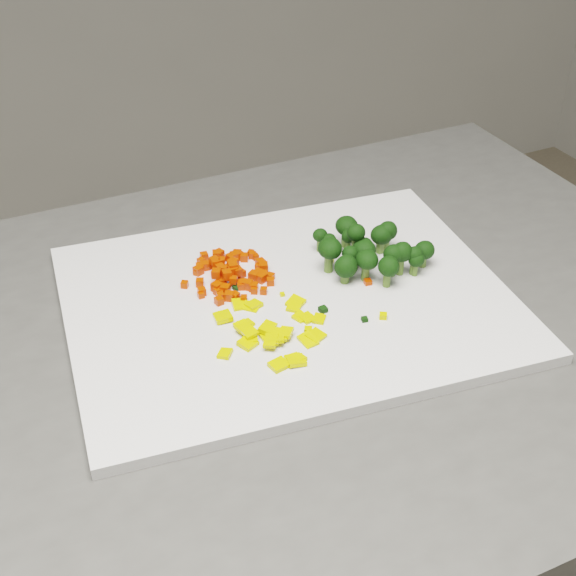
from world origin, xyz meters
name	(u,v)px	position (x,y,z in m)	size (l,w,h in m)	color
cutting_board	(288,301)	(0.06, 0.38, 0.91)	(0.41, 0.32, 0.01)	silver
carrot_pile	(227,266)	(0.02, 0.43, 0.92)	(0.09, 0.09, 0.03)	red
pepper_pile	(270,325)	(0.03, 0.34, 0.92)	(0.11, 0.11, 0.01)	yellow
broccoli_pile	(369,240)	(0.16, 0.40, 0.94)	(0.11, 0.11, 0.05)	black
carrot_cube_0	(233,271)	(0.03, 0.43, 0.92)	(0.01, 0.01, 0.01)	red
carrot_cube_1	(254,287)	(0.04, 0.40, 0.91)	(0.01, 0.01, 0.01)	red
carrot_cube_2	(233,266)	(0.03, 0.44, 0.92)	(0.01, 0.01, 0.01)	red
carrot_cube_3	(197,272)	(0.00, 0.45, 0.91)	(0.01, 0.01, 0.01)	red
carrot_cube_4	(219,254)	(0.03, 0.47, 0.92)	(0.01, 0.01, 0.01)	red
carrot_cube_5	(216,274)	(0.01, 0.43, 0.92)	(0.01, 0.01, 0.01)	red
carrot_cube_6	(221,262)	(0.02, 0.45, 0.92)	(0.01, 0.01, 0.01)	red
carrot_cube_7	(219,301)	(0.00, 0.40, 0.91)	(0.01, 0.01, 0.01)	red
carrot_cube_8	(254,290)	(0.04, 0.40, 0.91)	(0.01, 0.01, 0.01)	red
carrot_cube_9	(215,273)	(0.01, 0.44, 0.91)	(0.01, 0.01, 0.01)	red
carrot_cube_10	(202,292)	(-0.01, 0.42, 0.91)	(0.01, 0.01, 0.01)	red
carrot_cube_11	(251,253)	(0.06, 0.46, 0.91)	(0.01, 0.01, 0.01)	red
carrot_cube_12	(201,295)	(-0.01, 0.41, 0.91)	(0.01, 0.01, 0.01)	red
carrot_cube_13	(238,271)	(0.03, 0.43, 0.92)	(0.01, 0.01, 0.01)	red
carrot_cube_14	(271,277)	(0.06, 0.41, 0.91)	(0.01, 0.01, 0.01)	red
carrot_cube_15	(233,280)	(0.02, 0.41, 0.92)	(0.01, 0.01, 0.01)	red
carrot_cube_16	(228,275)	(0.02, 0.43, 0.92)	(0.01, 0.01, 0.01)	red
carrot_cube_17	(244,257)	(0.05, 0.45, 0.91)	(0.01, 0.01, 0.01)	red
carrot_cube_18	(227,275)	(0.02, 0.42, 0.92)	(0.01, 0.01, 0.01)	red
carrot_cube_19	(204,256)	(0.02, 0.47, 0.91)	(0.01, 0.01, 0.01)	red
carrot_cube_20	(236,271)	(0.03, 0.43, 0.92)	(0.01, 0.01, 0.01)	red
carrot_cube_21	(220,268)	(0.02, 0.44, 0.92)	(0.01, 0.01, 0.01)	red
carrot_cube_22	(225,268)	(0.03, 0.45, 0.91)	(0.01, 0.01, 0.01)	red
carrot_cube_23	(201,261)	(0.01, 0.47, 0.91)	(0.01, 0.01, 0.01)	red
carrot_cube_24	(261,278)	(0.05, 0.41, 0.92)	(0.01, 0.01, 0.01)	red
carrot_cube_25	(235,256)	(0.04, 0.46, 0.92)	(0.01, 0.01, 0.01)	red
carrot_cube_26	(261,263)	(0.06, 0.44, 0.92)	(0.01, 0.01, 0.01)	red
carrot_cube_27	(259,267)	(0.06, 0.43, 0.91)	(0.01, 0.01, 0.01)	red
carrot_cube_28	(224,269)	(0.02, 0.43, 0.92)	(0.01, 0.01, 0.01)	red
carrot_cube_29	(225,289)	(0.01, 0.41, 0.92)	(0.01, 0.01, 0.01)	red
carrot_cube_30	(218,291)	(0.01, 0.41, 0.91)	(0.01, 0.01, 0.01)	red
carrot_cube_31	(229,267)	(0.03, 0.44, 0.92)	(0.01, 0.01, 0.01)	red
carrot_cube_32	(244,299)	(0.02, 0.39, 0.91)	(0.01, 0.01, 0.01)	red
carrot_cube_33	(241,274)	(0.04, 0.43, 0.91)	(0.01, 0.01, 0.01)	red
carrot_cube_34	(248,285)	(0.04, 0.41, 0.92)	(0.01, 0.01, 0.01)	red
carrot_cube_35	(233,282)	(0.03, 0.42, 0.91)	(0.01, 0.01, 0.01)	red
carrot_cube_36	(237,255)	(0.05, 0.46, 0.92)	(0.01, 0.01, 0.01)	red
carrot_cube_37	(264,291)	(0.05, 0.39, 0.91)	(0.01, 0.01, 0.01)	red
carrot_cube_38	(231,258)	(0.04, 0.46, 0.92)	(0.01, 0.01, 0.01)	red
carrot_cube_39	(222,260)	(0.03, 0.46, 0.91)	(0.01, 0.01, 0.01)	red
carrot_cube_40	(235,296)	(0.02, 0.40, 0.91)	(0.01, 0.01, 0.01)	red
carrot_cube_41	(263,276)	(0.06, 0.42, 0.92)	(0.01, 0.01, 0.01)	red
carrot_cube_42	(221,296)	(0.01, 0.40, 0.91)	(0.01, 0.01, 0.01)	red
carrot_cube_43	(217,287)	(0.01, 0.42, 0.92)	(0.01, 0.01, 0.01)	red
carrot_cube_44	(200,283)	(0.00, 0.43, 0.91)	(0.01, 0.01, 0.01)	red
carrot_cube_45	(185,284)	(-0.02, 0.44, 0.91)	(0.01, 0.01, 0.01)	red
carrot_cube_46	(264,267)	(0.06, 0.43, 0.92)	(0.01, 0.01, 0.01)	red
carrot_cube_47	(233,267)	(0.03, 0.43, 0.92)	(0.01, 0.01, 0.01)	red
carrot_cube_48	(215,263)	(0.02, 0.45, 0.92)	(0.01, 0.01, 0.01)	red
carrot_cube_49	(220,292)	(0.01, 0.41, 0.91)	(0.01, 0.01, 0.01)	red
carrot_cube_50	(254,276)	(0.05, 0.42, 0.92)	(0.01, 0.01, 0.01)	red
carrot_cube_51	(205,266)	(0.01, 0.46, 0.91)	(0.01, 0.01, 0.01)	red
carrot_cube_52	(217,255)	(0.03, 0.47, 0.92)	(0.01, 0.01, 0.01)	red
carrot_cube_53	(209,265)	(0.01, 0.46, 0.91)	(0.01, 0.01, 0.01)	red
carrot_cube_54	(231,267)	(0.03, 0.44, 0.92)	(0.01, 0.01, 0.01)	red
carrot_cube_55	(231,264)	(0.03, 0.44, 0.92)	(0.01, 0.01, 0.01)	red
carrot_cube_56	(216,268)	(0.02, 0.45, 0.91)	(0.01, 0.01, 0.01)	red
carrot_cube_57	(233,263)	(0.03, 0.44, 0.92)	(0.01, 0.01, 0.01)	red
carrot_cube_58	(214,261)	(0.02, 0.45, 0.92)	(0.01, 0.01, 0.01)	red
carrot_cube_59	(242,284)	(0.03, 0.41, 0.91)	(0.01, 0.01, 0.01)	red
carrot_cube_60	(229,277)	(0.02, 0.43, 0.91)	(0.01, 0.01, 0.01)	red
carrot_cube_61	(253,255)	(0.06, 0.45, 0.91)	(0.01, 0.01, 0.01)	red
carrot_cube_62	(223,282)	(0.02, 0.42, 0.91)	(0.01, 0.01, 0.01)	red
carrot_cube_63	(258,273)	(0.05, 0.42, 0.91)	(0.01, 0.01, 0.01)	red
carrot_cube_64	(239,255)	(0.05, 0.46, 0.91)	(0.01, 0.01, 0.01)	red
carrot_cube_65	(218,275)	(0.02, 0.44, 0.91)	(0.01, 0.01, 0.01)	red
carrot_cube_66	(255,257)	(0.06, 0.45, 0.91)	(0.01, 0.01, 0.01)	red
carrot_cube_67	(229,296)	(0.01, 0.40, 0.92)	(0.01, 0.01, 0.01)	red
carrot_cube_68	(241,286)	(0.03, 0.41, 0.91)	(0.01, 0.01, 0.01)	red
carrot_cube_69	(270,282)	(0.06, 0.40, 0.91)	(0.01, 0.01, 0.01)	red
carrot_cube_70	(198,270)	(0.00, 0.45, 0.92)	(0.01, 0.01, 0.01)	red
carrot_cube_71	(200,268)	(0.00, 0.46, 0.91)	(0.01, 0.01, 0.01)	red
pepper_chunk_0	(300,317)	(0.06, 0.34, 0.91)	(0.01, 0.01, 0.00)	yellow
pepper_chunk_1	(248,343)	(0.00, 0.33, 0.91)	(0.01, 0.01, 0.00)	yellow
pepper_chunk_2	(268,336)	(0.02, 0.33, 0.91)	(0.01, 0.01, 0.00)	yellow
pepper_chunk_3	(286,332)	(0.04, 0.32, 0.92)	(0.01, 0.01, 0.00)	yellow
pepper_chunk_4	(308,340)	(0.05, 0.31, 0.91)	(0.02, 0.01, 0.00)	yellow
pepper_chunk_5	(298,358)	(0.03, 0.29, 0.91)	(0.01, 0.01, 0.00)	yellow
pepper_chunk_6	(296,360)	(0.03, 0.29, 0.91)	(0.02, 0.02, 0.00)	yellow
pepper_chunk_7	(251,307)	(0.03, 0.38, 0.91)	(0.01, 0.02, 0.00)	yellow
pepper_chunk_8	(239,305)	(0.02, 0.38, 0.91)	(0.02, 0.01, 0.00)	yellow
pepper_chunk_9	(225,354)	(-0.02, 0.32, 0.91)	(0.01, 0.01, 0.00)	yellow
pepper_chunk_10	(319,319)	(0.07, 0.33, 0.91)	(0.01, 0.01, 0.00)	yellow
pepper_chunk_11	(278,334)	(0.03, 0.32, 0.92)	(0.02, 0.02, 0.00)	yellow
pepper_chunk_12	(273,340)	(0.02, 0.32, 0.92)	(0.01, 0.01, 0.00)	yellow
pepper_chunk_13	(223,317)	(0.00, 0.37, 0.91)	(0.02, 0.02, 0.00)	yellow
pepper_chunk_14	(307,318)	(0.06, 0.34, 0.91)	(0.01, 0.01, 0.00)	yellow
pepper_chunk_15	(294,306)	(0.06, 0.36, 0.91)	(0.01, 0.01, 0.00)	yellow
pepper_chunk_16	(293,359)	(0.03, 0.29, 0.91)	(0.01, 0.01, 0.00)	yellow
pepper_chunk_17	(246,329)	(0.01, 0.34, 0.92)	(0.02, 0.01, 0.00)	yellow
pepper_chunk_18	(250,333)	(0.01, 0.33, 0.92)	(0.01, 0.01, 0.00)	yellow
pepper_chunk_19	(242,326)	(0.01, 0.35, 0.91)	(0.01, 0.01, 0.00)	yellow
pepper_chunk_20	(279,365)	(0.01, 0.29, 0.91)	(0.02, 0.01, 0.00)	yellow
pepper_chunk_21	(311,338)	(0.05, 0.31, 0.91)	(0.01, 0.01, 0.00)	yellow
pepper_chunk_22	(268,328)	(0.02, 0.34, 0.92)	(0.02, 0.01, 0.00)	yellow
pepper_chunk_23	(246,323)	(0.01, 0.36, 0.91)	(0.01, 0.01, 0.00)	yellow
pepper_chunk_24	(296,303)	(0.07, 0.36, 0.91)	(0.01, 0.02, 0.00)	yellow
pepper_chunk_25	(276,339)	(0.02, 0.32, 0.92)	(0.01, 0.01, 0.00)	yellow
pepper_chunk_26	(316,336)	(0.06, 0.31, 0.91)	(0.01, 0.02, 0.00)	yellow
pepper_chunk_27	(271,341)	(0.02, 0.32, 0.92)	(0.02, 0.01, 0.00)	yellow
pepper_chunk_28	(254,305)	(0.03, 0.38, 0.91)	(0.01, 0.01, 0.00)	yellow
pepper_chunk_29	(250,338)	(0.01, 0.33, 0.91)	(0.01, 0.02, 0.00)	yellow
broccoli_floret_0	(355,239)	(0.15, 0.41, 0.94)	(0.03, 0.03, 0.03)	black
broccoli_floret_1	(413,261)	(0.19, 0.36, 0.93)	(0.02, 0.02, 0.03)	black
broccoli_floret_2	(346,232)	(0.16, 0.43, 0.93)	(0.03, 0.03, 0.03)	black
broccoli_floret_3	(363,253)	(0.15, 0.40, 0.93)	(0.03, 0.03, 0.03)	black
broccoli_floret_4	(401,259)	(0.18, 0.37, 0.93)	(0.03, 0.03, 0.03)	black
broccoli_floret_5	(382,239)	(0.19, 0.41, 0.93)	(0.02, 0.02, 0.03)	black
broccoli_floret_6	(364,251)	(0.16, 0.40, 0.92)	(0.02, 0.02, 0.03)	black
broccoli_floret_7	(349,260)	(0.14, 0.39, 0.92)	(0.02, 0.02, 0.03)	black
broccoli_floret_8	(386,237)	(0.19, 0.41, 0.93)	(0.03, 0.03, 0.03)	black
broccoli_floret_9	(366,266)	(0.14, 0.37, 0.93)	(0.03, 0.03, 0.03)	black
broccoli_floret_10	(415,265)	(0.19, 0.36, 0.92)	(0.02, 0.02, 0.02)	black
broccoli_floret_11	(329,256)	(0.12, 0.40, 0.93)	(0.03, 0.03, 0.04)	black
broccoli_floret_12	(423,255)	(0.21, 0.37, 0.92)	(0.03, 0.03, 0.03)	black
broccoli_floret_13	(328,244)	(0.13, 0.43, 0.92)	(0.02, 0.02, 0.02)	black
broccoli_floret_14	(387,273)	(0.16, 0.35, 0.93)	(0.03, 0.03, 0.03)	black
broccoli_floret_15	(381,240)	(0.18, 0.41, 0.93)	(0.03, 0.03, 0.03)	black
broccoli_floret_16	(345,270)	(0.12, 0.38, 0.92)	(0.03, 0.03, 0.03)	black
broccoli_floret_17	(392,261)	(0.17, 0.37, 0.93)	(0.03, 0.03, 0.03)	black
broccoli_floret_18	(320,241)	(0.13, 0.44, 0.92)	(0.02, 0.02, 0.02)	black
broccoli_floret_19	(348,242)	(0.15, 0.42, 0.92)	(0.02, 0.02, 0.03)	black
stray_bit_0	(383,316)	(0.13, 0.31, 0.91)	(0.01, 0.01, 0.00)	yellow
stray_bit_1	(368,282)	(0.14, 0.36, 0.91)	(0.01, 0.01, 0.00)	red
stray_bit_2	(331,260)	(0.13, 0.41, 0.91)	(0.01, 0.01, 0.00)	yellow
stray_bit_3	(308,330)	(0.06, 0.32, 0.91)	(0.01, 0.01, 0.00)	yellow
stray_bit_4	(237,288)	(0.02, 0.41, 0.91)	(0.01, 0.01, 0.00)	black
stray_bit_5	(365,319)	(0.11, 0.31, 0.91)	(0.01, 0.01, 0.00)	black
stray_bit_6	(323,309)	(0.08, 0.34, 0.91)	(0.01, 0.01, 0.00)	black
stray_bit_7	(282,294)	(0.06, 0.38, 0.91)	(0.00, 0.00, 0.00)	yellow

